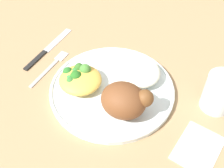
{
  "coord_description": "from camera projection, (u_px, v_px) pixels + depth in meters",
  "views": [
    {
      "loc": [
        0.18,
        -0.38,
        0.49
      ],
      "look_at": [
        0.0,
        0.0,
        0.03
      ],
      "focal_mm": 45.1,
      "sensor_mm": 36.0,
      "label": 1
    }
  ],
  "objects": [
    {
      "name": "roasted_chicken",
      "position": [
        125.0,
        100.0,
        0.56
      ],
      "size": [
        0.1,
        0.08,
        0.07
      ],
      "color": "brown",
      "rests_on": "plate"
    },
    {
      "name": "fork",
      "position": [
        51.0,
        66.0,
        0.7
      ],
      "size": [
        0.02,
        0.14,
        0.01
      ],
      "color": "#B2B2B7",
      "rests_on": "ground_plane"
    },
    {
      "name": "napkin",
      "position": [
        198.0,
        148.0,
        0.54
      ],
      "size": [
        0.09,
        0.11,
        0.0
      ],
      "primitive_type": "cube",
      "rotation": [
        0.0,
        0.0,
        -0.16
      ],
      "color": "white",
      "rests_on": "ground_plane"
    },
    {
      "name": "mac_cheese_with_broccoli",
      "position": [
        79.0,
        78.0,
        0.63
      ],
      "size": [
        0.1,
        0.09,
        0.04
      ],
      "color": "gold",
      "rests_on": "plate"
    },
    {
      "name": "rice_pile",
      "position": [
        141.0,
        72.0,
        0.64
      ],
      "size": [
        0.09,
        0.1,
        0.03
      ],
      "primitive_type": "ellipsoid",
      "color": "white",
      "rests_on": "plate"
    },
    {
      "name": "ground_plane",
      "position": [
        112.0,
        92.0,
        0.65
      ],
      "size": [
        2.0,
        2.0,
        0.0
      ],
      "primitive_type": "plane",
      "color": "#A07D56"
    },
    {
      "name": "water_glass",
      "position": [
        219.0,
        93.0,
        0.59
      ],
      "size": [
        0.07,
        0.07,
        0.09
      ],
      "primitive_type": "cylinder",
      "color": "silver",
      "rests_on": "ground_plane"
    },
    {
      "name": "plate",
      "position": [
        112.0,
        89.0,
        0.64
      ],
      "size": [
        0.28,
        0.28,
        0.02
      ],
      "color": "white",
      "rests_on": "ground_plane"
    },
    {
      "name": "knife",
      "position": [
        45.0,
        51.0,
        0.74
      ],
      "size": [
        0.02,
        0.19,
        0.01
      ],
      "color": "black",
      "rests_on": "ground_plane"
    }
  ]
}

